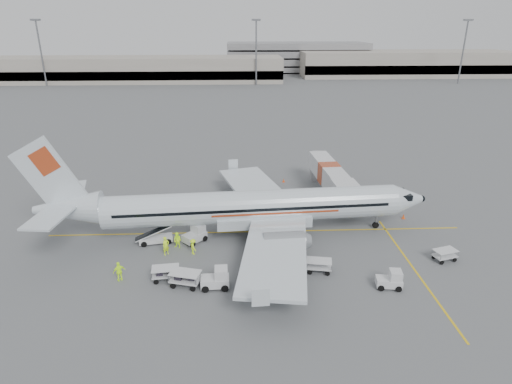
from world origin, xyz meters
TOP-DOWN VIEW (x-y plane):
  - ground at (0.00, 0.00)m, footprint 360.00×360.00m
  - stripe_lead at (0.00, 0.00)m, footprint 44.00×0.20m
  - stripe_cross at (14.00, -8.00)m, footprint 0.20×20.00m
  - terminal_west at (-40.00, 130.00)m, footprint 110.00×22.00m
  - terminal_east at (70.00, 145.00)m, footprint 90.00×26.00m
  - parking_garage at (25.00, 160.00)m, footprint 62.00×24.00m
  - treeline at (0.00, 175.00)m, footprint 300.00×3.00m
  - mast_west at (-70.00, 118.00)m, footprint 3.20×1.20m
  - mast_center at (5.00, 118.00)m, footprint 3.20×1.20m
  - mast_east at (80.00, 118.00)m, footprint 3.20×1.20m
  - aircraft at (-0.43, -0.59)m, footprint 42.00×34.00m
  - jet_bridge at (9.62, 9.84)m, footprint 4.14×16.65m
  - belt_loader at (-10.38, -2.00)m, footprint 4.69×2.52m
  - tug_fore at (10.69, -10.87)m, footprint 2.26×1.49m
  - tug_mid at (-3.99, -10.25)m, footprint 2.43×1.46m
  - tug_aft at (-6.46, -2.00)m, footprint 2.62×2.61m
  - cart_loaded_a at (-8.32, -8.88)m, footprint 2.46×1.62m
  - cart_loaded_b at (-6.51, -9.88)m, footprint 2.84×2.11m
  - cart_empty_a at (5.22, -8.16)m, footprint 2.44×1.70m
  - cart_empty_b at (17.42, -6.71)m, footprint 2.40×1.82m
  - cone_nose at (16.96, 2.61)m, footprint 0.37×0.37m
  - cone_port at (4.47, 15.24)m, footprint 0.34×0.34m
  - cone_stbd at (-3.81, -8.70)m, footprint 0.34×0.34m
  - crew_a at (-8.95, -4.48)m, footprint 0.81×0.79m
  - crew_b at (-8.02, -3.22)m, footprint 1.01×0.92m
  - crew_c at (-6.35, -4.49)m, footprint 0.99×1.19m
  - crew_d at (-12.29, -8.86)m, footprint 1.14×0.93m

SIDE VIEW (x-z plane):
  - ground at x=0.00m, z-range 0.00..0.00m
  - stripe_lead at x=0.00m, z-range 0.00..0.01m
  - stripe_cross at x=14.00m, z-range 0.00..0.01m
  - cone_port at x=4.47m, z-range 0.00..0.55m
  - cone_stbd at x=-3.81m, z-range 0.00..0.55m
  - cone_nose at x=16.96m, z-range 0.00..0.61m
  - cart_empty_b at x=17.42m, z-range 0.00..1.11m
  - cart_empty_a at x=5.22m, z-range 0.00..1.17m
  - cart_loaded_a at x=-8.32m, z-range 0.00..1.21m
  - cart_loaded_b at x=-6.51m, z-range 0.00..1.32m
  - crew_c at x=-6.35m, z-range 0.00..1.59m
  - tug_fore at x=10.69m, z-range 0.00..1.63m
  - crew_b at x=-8.02m, z-range 0.00..1.68m
  - tug_aft at x=-6.46m, z-range 0.00..1.82m
  - crew_d at x=-12.29m, z-range 0.00..1.82m
  - tug_mid at x=-3.99m, z-range 0.00..1.84m
  - crew_a at x=-8.95m, z-range 0.00..1.88m
  - belt_loader at x=-10.38m, z-range 0.00..2.41m
  - jet_bridge at x=9.62m, z-range 0.00..4.33m
  - treeline at x=0.00m, z-range 0.00..6.00m
  - terminal_west at x=-40.00m, z-range 0.00..9.00m
  - terminal_east at x=70.00m, z-range 0.00..10.00m
  - aircraft at x=-0.43m, z-range 0.00..11.00m
  - parking_garage at x=25.00m, z-range 0.00..14.00m
  - mast_west at x=-70.00m, z-range 0.00..22.00m
  - mast_center at x=5.00m, z-range 0.00..22.00m
  - mast_east at x=80.00m, z-range 0.00..22.00m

